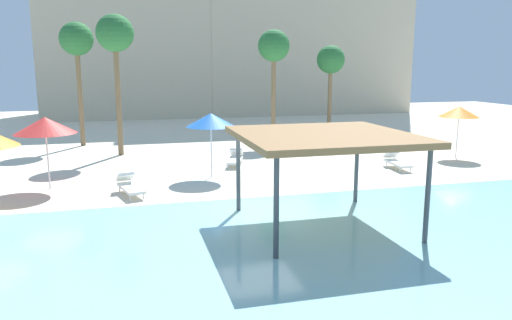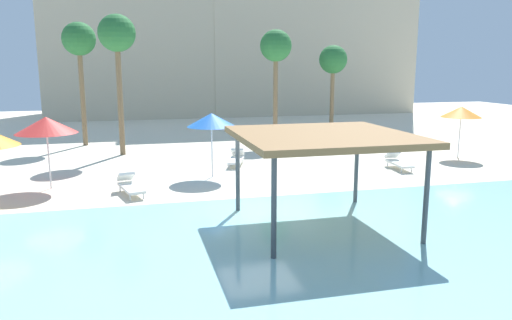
{
  "view_description": "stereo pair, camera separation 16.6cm",
  "coord_description": "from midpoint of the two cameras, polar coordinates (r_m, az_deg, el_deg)",
  "views": [
    {
      "loc": [
        -4.06,
        -15.0,
        4.71
      ],
      "look_at": [
        0.42,
        2.0,
        1.3
      ],
      "focal_mm": 34.57,
      "sensor_mm": 36.0,
      "label": 1
    },
    {
      "loc": [
        -3.9,
        -15.04,
        4.71
      ],
      "look_at": [
        0.42,
        2.0,
        1.3
      ],
      "focal_mm": 34.57,
      "sensor_mm": 36.0,
      "label": 2
    }
  ],
  "objects": [
    {
      "name": "ground_plane",
      "position": [
        16.23,
        0.07,
        -5.89
      ],
      "size": [
        80.0,
        80.0,
        0.0
      ],
      "primitive_type": "plane",
      "color": "beige"
    },
    {
      "name": "lounge_chair_4",
      "position": [
        23.46,
        -2.62,
        0.21
      ],
      "size": [
        1.17,
        1.99,
        0.74
      ],
      "rotation": [
        0.0,
        0.0,
        -1.89
      ],
      "color": "white",
      "rests_on": "ground"
    },
    {
      "name": "palm_tree_0",
      "position": [
        30.62,
        -20.21,
        12.65
      ],
      "size": [
        1.9,
        1.9,
        7.11
      ],
      "color": "brown",
      "rests_on": "ground"
    },
    {
      "name": "beach_umbrella_orange_4",
      "position": [
        27.11,
        22.29,
        5.19
      ],
      "size": [
        2.0,
        2.0,
        2.64
      ],
      "color": "silver",
      "rests_on": "ground"
    },
    {
      "name": "hotel_block_1",
      "position": [
        51.3,
        5.31,
        16.5
      ],
      "size": [
        19.87,
        8.75,
        19.37
      ],
      "primitive_type": "cube",
      "color": "beige",
      "rests_on": "ground"
    },
    {
      "name": "palm_tree_1",
      "position": [
        34.33,
        8.5,
        11.21
      ],
      "size": [
        1.9,
        1.9,
        6.0
      ],
      "color": "brown",
      "rests_on": "ground"
    },
    {
      "name": "beach_umbrella_red_1",
      "position": [
        20.22,
        -23.43,
        3.69
      ],
      "size": [
        2.29,
        2.29,
        2.78
      ],
      "color": "silver",
      "rests_on": "ground"
    },
    {
      "name": "palm_tree_2",
      "position": [
        30.23,
        1.91,
        12.75
      ],
      "size": [
        1.9,
        1.9,
        6.78
      ],
      "color": "brown",
      "rests_on": "ground"
    },
    {
      "name": "lagoon_water",
      "position": [
        11.54,
        6.94,
        -13.08
      ],
      "size": [
        44.0,
        13.5,
        0.04
      ],
      "primitive_type": "cube",
      "color": "#8CC6CC",
      "rests_on": "ground"
    },
    {
      "name": "lounge_chair_2",
      "position": [
        18.77,
        -14.66,
        -2.88
      ],
      "size": [
        1.06,
        1.99,
        0.74
      ],
      "rotation": [
        0.0,
        0.0,
        -1.31
      ],
      "color": "white",
      "rests_on": "ground"
    },
    {
      "name": "palm_tree_3",
      "position": [
        26.75,
        -16.18,
        13.49
      ],
      "size": [
        1.9,
        1.9,
        7.24
      ],
      "color": "brown",
      "rests_on": "ground"
    },
    {
      "name": "shade_pavilion",
      "position": [
        14.24,
        7.61,
        2.48
      ],
      "size": [
        4.85,
        4.85,
        2.78
      ],
      "color": "#42474C",
      "rests_on": "ground"
    },
    {
      "name": "beach_umbrella_blue_3",
      "position": [
        20.72,
        -5.49,
        4.63
      ],
      "size": [
        2.06,
        2.06,
        2.72
      ],
      "color": "silver",
      "rests_on": "ground"
    },
    {
      "name": "lounge_chair_1",
      "position": [
        23.59,
        15.75,
        -0.14
      ],
      "size": [
        0.75,
        1.94,
        0.74
      ],
      "rotation": [
        0.0,
        0.0,
        -1.65
      ],
      "color": "white",
      "rests_on": "ground"
    },
    {
      "name": "hotel_block_0",
      "position": [
        49.16,
        -11.44,
        15.41
      ],
      "size": [
        20.49,
        10.38,
        17.37
      ],
      "primitive_type": "cube",
      "color": "beige",
      "rests_on": "ground"
    }
  ]
}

